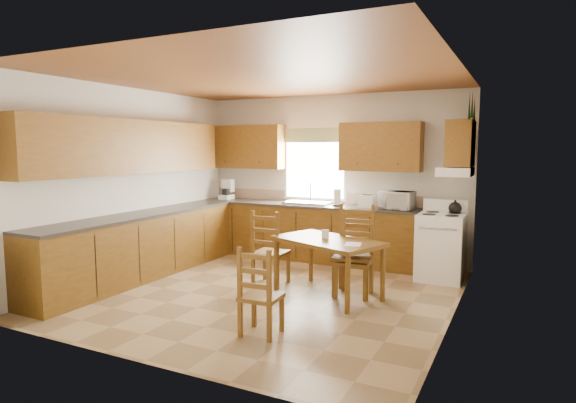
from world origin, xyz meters
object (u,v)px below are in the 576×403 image
at_px(chair_far_right, 354,256).
at_px(chair_far_left, 354,251).
at_px(microwave, 397,200).
at_px(stove, 441,248).
at_px(chair_near_left, 271,248).
at_px(chair_near_right, 261,291).
at_px(dining_table, 327,267).

bearing_deg(chair_far_right, chair_far_left, 114.46).
bearing_deg(microwave, chair_far_left, -90.90).
height_order(stove, microwave, microwave).
height_order(chair_near_left, chair_far_left, chair_far_left).
relative_size(microwave, chair_near_left, 0.45).
relative_size(stove, chair_near_left, 0.91).
distance_m(microwave, chair_near_left, 2.11).
bearing_deg(chair_far_right, stove, 51.36).
bearing_deg(chair_far_left, chair_near_left, 175.27).
distance_m(stove, chair_far_right, 1.50).
bearing_deg(chair_near_right, chair_far_left, -106.82).
distance_m(chair_near_left, chair_far_left, 1.15).
xyz_separation_m(stove, chair_far_right, (-0.85, -1.24, 0.04)).
bearing_deg(chair_near_left, microwave, -131.83).
height_order(dining_table, chair_far_right, chair_far_right).
bearing_deg(chair_near_left, chair_far_left, -179.12).
relative_size(chair_near_left, chair_near_right, 1.13).
bearing_deg(stove, dining_table, -129.55).
xyz_separation_m(chair_near_right, chair_far_left, (0.39, 1.65, 0.11)).
distance_m(dining_table, chair_far_right, 0.36).
xyz_separation_m(stove, dining_table, (-1.15, -1.38, -0.10)).
bearing_deg(chair_near_right, stove, -117.40).
distance_m(stove, dining_table, 1.80).
height_order(stove, chair_near_right, stove).
relative_size(dining_table, chair_near_left, 1.33).
distance_m(stove, chair_near_left, 2.38).
bearing_deg(chair_far_left, microwave, 76.37).
relative_size(chair_near_right, chair_far_right, 0.89).
distance_m(chair_near_right, chair_far_right, 1.66).
bearing_deg(dining_table, chair_far_left, 55.63).
bearing_deg(chair_far_right, dining_table, -158.56).
bearing_deg(chair_far_right, microwave, 80.62).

